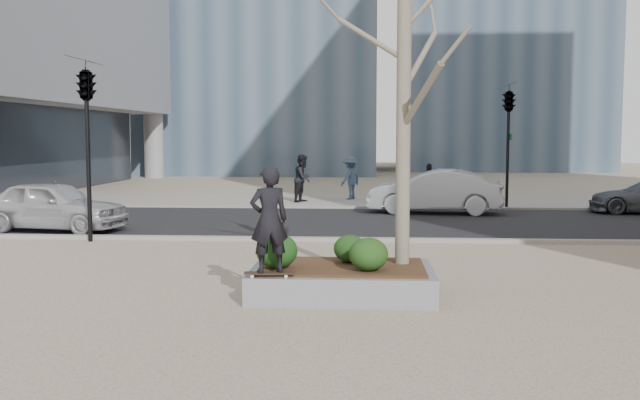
# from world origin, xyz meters

# --- Properties ---
(ground) EXTENTS (120.00, 120.00, 0.00)m
(ground) POSITION_xyz_m (0.00, 0.00, 0.00)
(ground) COLOR tan
(ground) RESTS_ON ground
(street) EXTENTS (60.00, 8.00, 0.02)m
(street) POSITION_xyz_m (0.00, 10.00, 0.01)
(street) COLOR black
(street) RESTS_ON ground
(far_sidewalk) EXTENTS (60.00, 6.00, 0.02)m
(far_sidewalk) POSITION_xyz_m (0.00, 17.00, 0.01)
(far_sidewalk) COLOR gray
(far_sidewalk) RESTS_ON ground
(planter) EXTENTS (3.00, 2.00, 0.45)m
(planter) POSITION_xyz_m (1.00, 0.00, 0.23)
(planter) COLOR gray
(planter) RESTS_ON ground
(planter_mulch) EXTENTS (2.70, 1.70, 0.04)m
(planter_mulch) POSITION_xyz_m (1.00, 0.00, 0.47)
(planter_mulch) COLOR #382314
(planter_mulch) RESTS_ON planter
(sycamore_tree) EXTENTS (2.80, 2.80, 6.60)m
(sycamore_tree) POSITION_xyz_m (2.00, 0.30, 3.79)
(sycamore_tree) COLOR gray
(sycamore_tree) RESTS_ON planter_mulch
(shrub_left) EXTENTS (0.68, 0.68, 0.57)m
(shrub_left) POSITION_xyz_m (-0.05, -0.31, 0.78)
(shrub_left) COLOR #133711
(shrub_left) RESTS_ON planter_mulch
(shrub_middle) EXTENTS (0.55, 0.55, 0.47)m
(shrub_middle) POSITION_xyz_m (1.12, 0.31, 0.73)
(shrub_middle) COLOR #153912
(shrub_middle) RESTS_ON planter_mulch
(shrub_right) EXTENTS (0.63, 0.63, 0.53)m
(shrub_right) POSITION_xyz_m (1.43, -0.43, 0.76)
(shrub_right) COLOR #1B3B12
(shrub_right) RESTS_ON planter_mulch
(skateboard) EXTENTS (0.79, 0.26, 0.08)m
(skateboard) POSITION_xyz_m (-0.10, -0.84, 0.49)
(skateboard) COLOR black
(skateboard) RESTS_ON planter
(skateboarder) EXTENTS (0.70, 0.59, 1.65)m
(skateboarder) POSITION_xyz_m (-0.10, -0.84, 1.35)
(skateboarder) COLOR black
(skateboarder) RESTS_ON skateboard
(police_car) EXTENTS (4.32, 2.37, 1.39)m
(police_car) POSITION_xyz_m (-7.24, 7.36, 0.72)
(police_car) COLOR #BBBBBF
(police_car) RESTS_ON street
(car_silver) EXTENTS (4.65, 2.07, 1.48)m
(car_silver) POSITION_xyz_m (3.69, 12.59, 0.76)
(car_silver) COLOR #A1A4A9
(car_silver) RESTS_ON street
(pedestrian_a) EXTENTS (1.01, 1.12, 1.88)m
(pedestrian_a) POSITION_xyz_m (-1.12, 16.40, 0.96)
(pedestrian_a) COLOR black
(pedestrian_a) RESTS_ON far_sidewalk
(pedestrian_b) EXTENTS (1.18, 1.31, 1.76)m
(pedestrian_b) POSITION_xyz_m (0.72, 17.73, 0.90)
(pedestrian_b) COLOR #384A65
(pedestrian_b) RESTS_ON far_sidewalk
(pedestrian_c) EXTENTS (0.98, 0.62, 1.55)m
(pedestrian_c) POSITION_xyz_m (3.81, 16.01, 0.80)
(pedestrian_c) COLOR black
(pedestrian_c) RESTS_ON far_sidewalk
(traffic_light_near) EXTENTS (0.60, 2.48, 4.50)m
(traffic_light_near) POSITION_xyz_m (-5.50, 5.60, 2.25)
(traffic_light_near) COLOR black
(traffic_light_near) RESTS_ON ground
(traffic_light_far) EXTENTS (0.60, 2.48, 4.50)m
(traffic_light_far) POSITION_xyz_m (6.50, 14.60, 2.25)
(traffic_light_far) COLOR black
(traffic_light_far) RESTS_ON ground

